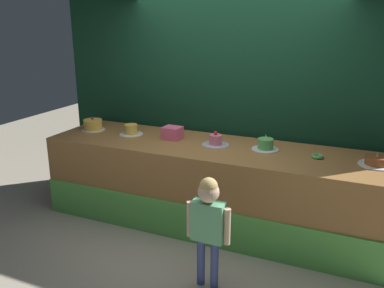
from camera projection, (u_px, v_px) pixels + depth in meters
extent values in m
plane|color=#ADA38E|center=(196.00, 243.00, 4.33)|extent=(12.00, 12.00, 0.00)
cube|color=#9E6B38|center=(214.00, 185.00, 4.63)|extent=(3.86, 1.00, 0.94)
cube|color=#59B24C|center=(196.00, 225.00, 4.26)|extent=(3.86, 0.02, 0.42)
cube|color=#113823|center=(233.00, 94.00, 4.88)|extent=(4.59, 0.08, 2.83)
cylinder|color=#3F4C8C|center=(201.00, 261.00, 3.60)|extent=(0.07, 0.07, 0.46)
cylinder|color=#3F4C8C|center=(214.00, 264.00, 3.55)|extent=(0.07, 0.07, 0.46)
cube|color=#66B27F|center=(208.00, 221.00, 3.46)|extent=(0.28, 0.13, 0.36)
cylinder|color=beige|center=(190.00, 219.00, 3.52)|extent=(0.06, 0.06, 0.32)
cylinder|color=beige|center=(227.00, 227.00, 3.39)|extent=(0.06, 0.06, 0.32)
sphere|color=beige|center=(209.00, 192.00, 3.38)|extent=(0.18, 0.18, 0.18)
sphere|color=tan|center=(209.00, 187.00, 3.36)|extent=(0.16, 0.16, 0.16)
cube|color=#EF628C|center=(172.00, 133.00, 4.74)|extent=(0.22, 0.19, 0.15)
torus|color=#59B259|center=(317.00, 156.00, 4.10)|extent=(0.12, 0.12, 0.04)
cylinder|color=white|center=(93.00, 130.00, 5.14)|extent=(0.29, 0.29, 0.01)
cylinder|color=#F2BF4C|center=(93.00, 124.00, 5.12)|extent=(0.23, 0.23, 0.13)
sphere|color=red|center=(92.00, 118.00, 5.10)|extent=(0.03, 0.03, 0.03)
cylinder|color=white|center=(131.00, 134.00, 4.95)|extent=(0.28, 0.28, 0.01)
cylinder|color=#F2BF4C|center=(131.00, 129.00, 4.93)|extent=(0.16, 0.16, 0.12)
cylinder|color=silver|center=(215.00, 145.00, 4.52)|extent=(0.30, 0.30, 0.01)
cylinder|color=pink|center=(216.00, 140.00, 4.51)|extent=(0.14, 0.14, 0.11)
sphere|color=red|center=(216.00, 133.00, 4.48)|extent=(0.04, 0.04, 0.04)
cylinder|color=white|center=(265.00, 149.00, 4.37)|extent=(0.29, 0.29, 0.01)
cylinder|color=#59B259|center=(265.00, 144.00, 4.35)|extent=(0.17, 0.17, 0.11)
cone|color=#F2E566|center=(266.00, 136.00, 4.32)|extent=(0.02, 0.02, 0.06)
cylinder|color=white|center=(376.00, 165.00, 3.90)|extent=(0.33, 0.33, 0.01)
cylinder|color=brown|center=(377.00, 160.00, 3.89)|extent=(0.21, 0.21, 0.08)
cone|color=#F2E566|center=(378.00, 154.00, 3.87)|extent=(0.02, 0.02, 0.05)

